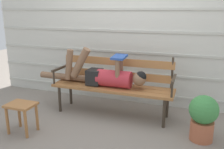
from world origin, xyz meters
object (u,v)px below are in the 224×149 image
(reclining_person, at_px, (104,75))
(footstool, at_px, (22,111))
(potted_plant, at_px, (203,116))
(park_bench, at_px, (114,82))

(reclining_person, bearing_deg, footstool, -130.49)
(footstool, height_order, potted_plant, potted_plant)
(reclining_person, xyz_separation_m, footstool, (-0.75, -0.88, -0.30))
(park_bench, relative_size, potted_plant, 3.18)
(reclining_person, relative_size, footstool, 4.51)
(potted_plant, bearing_deg, park_bench, 162.33)
(potted_plant, bearing_deg, reclining_person, 166.52)
(park_bench, distance_m, potted_plant, 1.32)
(reclining_person, xyz_separation_m, potted_plant, (1.37, -0.33, -0.28))
(reclining_person, height_order, potted_plant, reclining_person)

